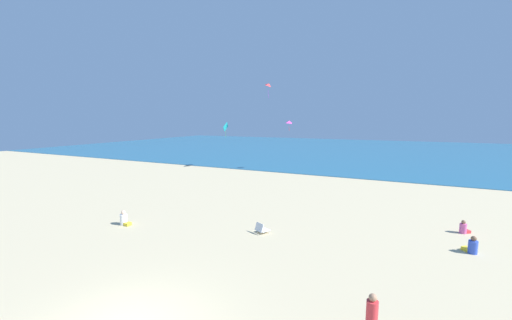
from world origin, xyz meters
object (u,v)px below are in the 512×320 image
(beach_chair_mid_beach, at_px, (262,229))
(person_3, at_px, (472,247))
(person_4, at_px, (372,317))
(person_2, at_px, (464,228))
(person_6, at_px, (124,220))
(kite_teal, at_px, (226,127))
(kite_red, at_px, (269,85))
(kite_magenta, at_px, (289,122))

(beach_chair_mid_beach, bearing_deg, person_3, -52.24)
(beach_chair_mid_beach, height_order, person_4, person_4)
(person_2, bearing_deg, person_4, -144.81)
(person_6, bearing_deg, person_3, 14.94)
(person_2, height_order, kite_teal, kite_teal)
(beach_chair_mid_beach, bearing_deg, kite_teal, 62.42)
(person_4, height_order, kite_red, kite_red)
(person_6, distance_m, kite_red, 22.78)
(kite_magenta, bearing_deg, person_3, -49.50)
(beach_chair_mid_beach, height_order, kite_magenta, kite_magenta)
(kite_teal, xyz_separation_m, kite_magenta, (7.45, 1.48, 0.60))
(person_3, height_order, kite_red, kite_red)
(kite_teal, distance_m, kite_magenta, 7.62)
(kite_red, bearing_deg, beach_chair_mid_beach, -67.87)
(person_6, distance_m, kite_teal, 20.75)
(person_3, height_order, kite_magenta, kite_magenta)
(person_6, height_order, kite_magenta, kite_magenta)
(kite_red, bearing_deg, person_4, -61.45)
(kite_teal, bearing_deg, person_2, -30.25)
(person_2, bearing_deg, person_3, -128.02)
(kite_magenta, bearing_deg, person_2, -44.46)
(beach_chair_mid_beach, distance_m, person_3, 9.58)
(person_4, distance_m, kite_teal, 30.15)
(beach_chair_mid_beach, height_order, kite_teal, kite_teal)
(person_4, relative_size, kite_teal, 0.85)
(person_2, xyz_separation_m, person_6, (-16.97, -6.69, 0.05))
(kite_teal, bearing_deg, kite_magenta, 11.27)
(person_4, xyz_separation_m, kite_magenta, (-11.00, 24.97, 4.72))
(beach_chair_mid_beach, relative_size, person_3, 1.02)
(person_2, relative_size, kite_teal, 0.40)
(kite_teal, relative_size, kite_magenta, 1.48)
(kite_teal, height_order, kite_red, kite_red)
(person_2, bearing_deg, kite_red, 104.57)
(person_6, relative_size, kite_magenta, 0.70)
(beach_chair_mid_beach, xyz_separation_m, kite_red, (-7.55, 18.58, 9.50))
(person_4, bearing_deg, beach_chair_mid_beach, 89.09)
(kite_teal, distance_m, kite_red, 7.03)
(person_6, bearing_deg, beach_chair_mid_beach, 17.63)
(beach_chair_mid_beach, relative_size, kite_red, 0.46)
(person_4, bearing_deg, kite_magenta, 68.93)
(kite_magenta, bearing_deg, person_6, -96.33)
(person_3, xyz_separation_m, person_6, (-16.87, -4.02, 0.02))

